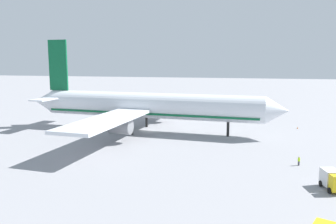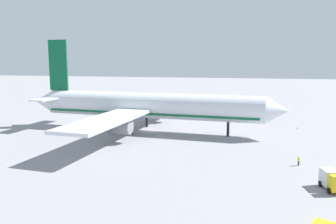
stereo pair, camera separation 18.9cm
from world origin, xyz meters
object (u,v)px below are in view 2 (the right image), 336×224
airliner (146,106)px  service_truck_1 (332,180)px  baggage_cart_1 (137,106)px  baggage_cart_0 (184,105)px  traffic_cone_0 (298,128)px  ground_worker_2 (299,161)px  traffic_cone_1 (107,109)px

airliner → service_truck_1: (40.19, -34.63, -5.37)m
service_truck_1 → baggage_cart_1: (-57.54, 77.34, -0.78)m
baggage_cart_0 → baggage_cart_1: bearing=-155.9°
baggage_cart_0 → traffic_cone_0: bearing=-42.9°
airliner → ground_worker_2: (36.90, -23.09, -6.13)m
service_truck_1 → traffic_cone_1: service_truck_1 is taller
airliner → traffic_cone_1: size_ratio=133.32×
airliner → baggage_cart_1: 46.51m
traffic_cone_1 → traffic_cone_0: bearing=-18.2°
baggage_cart_0 → airliner: bearing=-90.8°
baggage_cart_0 → traffic_cone_1: bearing=-151.9°
traffic_cone_0 → service_truck_1: bearing=-91.1°
baggage_cart_1 → traffic_cone_1: size_ratio=5.11×
traffic_cone_0 → baggage_cart_0: bearing=137.1°
ground_worker_2 → traffic_cone_0: 36.59m
traffic_cone_0 → traffic_cone_1: bearing=161.8°
traffic_cone_0 → traffic_cone_1: same height
ground_worker_2 → service_truck_1: bearing=-74.1°
ground_worker_2 → traffic_cone_1: 87.23m
service_truck_1 → traffic_cone_0: 47.90m
baggage_cart_0 → baggage_cart_1: baggage_cart_1 is taller
service_truck_1 → ground_worker_2: 12.02m
airliner → baggage_cart_0: 51.15m
service_truck_1 → baggage_cart_1: bearing=126.6°
airliner → ground_worker_2: 43.96m
airliner → baggage_cart_0: size_ratio=22.39×
service_truck_1 → traffic_cone_1: (-67.65, 70.42, -1.32)m
ground_worker_2 → baggage_cart_0: bearing=116.1°
traffic_cone_1 → service_truck_1: bearing=-46.2°
service_truck_1 → traffic_cone_1: size_ratio=8.96×
traffic_cone_0 → ground_worker_2: bearing=-96.6°
baggage_cart_1 → traffic_cone_1: bearing=-145.6°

